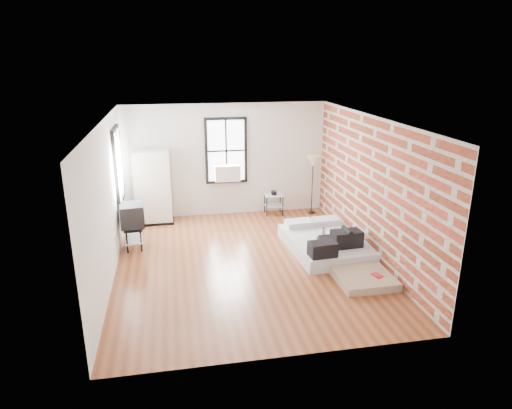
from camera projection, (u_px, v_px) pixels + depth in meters
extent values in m
plane|color=brown|center=(246.00, 263.00, 8.98)|extent=(6.00, 6.00, 0.00)
cube|color=silver|center=(226.00, 160.00, 11.34)|extent=(5.00, 0.01, 2.80)
cube|color=silver|center=(285.00, 263.00, 5.74)|extent=(5.00, 0.01, 2.80)
cube|color=silver|center=(107.00, 202.00, 8.11)|extent=(0.01, 6.00, 2.80)
cube|color=#9A3A24|center=(371.00, 188.00, 8.98)|extent=(0.02, 6.00, 2.80)
cube|color=white|center=(245.00, 120.00, 8.11)|extent=(5.00, 6.00, 0.01)
cube|color=white|center=(226.00, 151.00, 11.22)|extent=(0.90, 0.02, 1.50)
cube|color=black|center=(206.00, 151.00, 11.15)|extent=(0.07, 0.08, 1.64)
cube|color=black|center=(245.00, 150.00, 11.32)|extent=(0.07, 0.08, 1.64)
cube|color=black|center=(225.00, 119.00, 10.99)|extent=(0.90, 0.08, 0.07)
cube|color=black|center=(227.00, 181.00, 11.48)|extent=(0.90, 0.08, 0.07)
cube|color=black|center=(226.00, 151.00, 11.21)|extent=(0.04, 0.02, 1.50)
cube|color=black|center=(226.00, 151.00, 11.21)|extent=(0.90, 0.02, 0.04)
cube|color=white|center=(227.00, 173.00, 11.27)|extent=(0.62, 0.30, 0.40)
cube|color=white|center=(119.00, 166.00, 9.72)|extent=(0.02, 0.90, 1.50)
cube|color=black|center=(115.00, 171.00, 9.26)|extent=(0.08, 0.07, 1.64)
cube|color=black|center=(120.00, 161.00, 10.17)|extent=(0.08, 0.07, 1.64)
cube|color=black|center=(114.00, 129.00, 9.47)|extent=(0.08, 0.90, 0.07)
cube|color=black|center=(121.00, 201.00, 9.96)|extent=(0.08, 0.90, 0.07)
cube|color=black|center=(119.00, 166.00, 9.72)|extent=(0.02, 0.04, 1.50)
cube|color=black|center=(119.00, 166.00, 9.72)|extent=(0.02, 0.90, 0.04)
cube|color=silver|center=(326.00, 244.00, 9.53)|extent=(1.63, 2.13, 0.27)
cube|color=silver|center=(299.00, 223.00, 10.13)|extent=(0.61, 0.41, 0.13)
cube|color=silver|center=(326.00, 221.00, 10.28)|extent=(0.61, 0.41, 0.13)
cube|color=black|center=(347.00, 239.00, 9.05)|extent=(0.61, 0.38, 0.32)
cylinder|color=black|center=(347.00, 230.00, 8.99)|extent=(0.11, 0.38, 0.09)
cube|color=black|center=(323.00, 249.00, 8.61)|extent=(0.53, 0.35, 0.28)
cylinder|color=#C0DDF6|center=(323.00, 234.00, 9.38)|extent=(0.07, 0.07, 0.24)
cylinder|color=#1831AE|center=(323.00, 228.00, 9.34)|extent=(0.04, 0.04, 0.03)
cube|color=tan|center=(354.00, 267.00, 8.62)|extent=(1.00, 1.88, 0.15)
cube|color=#153026|center=(337.00, 245.00, 9.19)|extent=(0.69, 0.50, 0.22)
cube|color=black|center=(337.00, 239.00, 9.15)|extent=(0.65, 0.46, 0.04)
cube|color=red|center=(377.00, 275.00, 8.12)|extent=(0.18, 0.23, 0.02)
cube|color=black|center=(155.00, 221.00, 11.13)|extent=(0.90, 0.52, 0.06)
cube|color=#EFE5C9|center=(153.00, 186.00, 10.85)|extent=(0.86, 0.48, 1.71)
cylinder|color=black|center=(267.00, 207.00, 11.47)|extent=(0.02, 0.02, 0.51)
cylinder|color=black|center=(283.00, 206.00, 11.53)|extent=(0.02, 0.02, 0.51)
cylinder|color=black|center=(265.00, 203.00, 11.76)|extent=(0.02, 0.02, 0.51)
cylinder|color=black|center=(280.00, 202.00, 11.82)|extent=(0.02, 0.02, 0.51)
cube|color=silver|center=(274.00, 195.00, 11.57)|extent=(0.48, 0.39, 0.02)
cube|color=silver|center=(274.00, 205.00, 11.65)|extent=(0.46, 0.37, 0.02)
cube|color=black|center=(274.00, 193.00, 11.55)|extent=(0.12, 0.17, 0.09)
cylinder|color=black|center=(311.00, 212.00, 11.83)|extent=(0.22, 0.22, 0.03)
cylinder|color=black|center=(312.00, 188.00, 11.62)|extent=(0.03, 0.03, 1.30)
cone|color=tan|center=(313.00, 161.00, 11.41)|extent=(0.32, 0.32, 0.29)
cylinder|color=black|center=(127.00, 243.00, 9.35)|extent=(0.03, 0.03, 0.47)
cylinder|color=black|center=(141.00, 241.00, 9.43)|extent=(0.03, 0.03, 0.47)
cylinder|color=black|center=(126.00, 233.00, 9.86)|extent=(0.03, 0.03, 0.47)
cylinder|color=black|center=(140.00, 231.00, 9.94)|extent=(0.03, 0.03, 0.47)
cube|color=black|center=(133.00, 226.00, 9.57)|extent=(0.44, 0.71, 0.03)
cube|color=silver|center=(134.00, 239.00, 9.66)|extent=(0.42, 0.69, 0.02)
cube|color=black|center=(132.00, 215.00, 9.49)|extent=(0.52, 0.59, 0.47)
cube|color=black|center=(143.00, 214.00, 9.56)|extent=(0.07, 0.45, 0.38)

